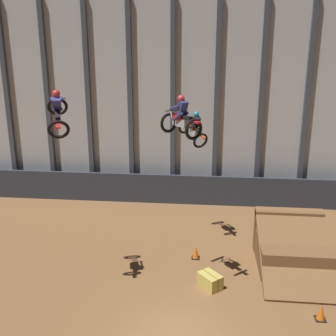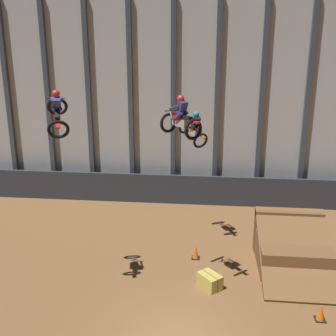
% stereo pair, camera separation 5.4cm
% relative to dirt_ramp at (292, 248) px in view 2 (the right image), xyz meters
% --- Properties ---
extents(arena_back_wall, '(32.00, 0.40, 12.09)m').
position_rel_dirt_ramp_xyz_m(arena_back_wall, '(-4.55, 7.55, 5.31)').
color(arena_back_wall, silver).
rests_on(arena_back_wall, ground_plane).
extents(lower_barrier, '(31.36, 0.20, 1.79)m').
position_rel_dirt_ramp_xyz_m(lower_barrier, '(-4.55, 6.60, 0.16)').
color(lower_barrier, '#2D333D').
rests_on(lower_barrier, ground_plane).
extents(dirt_ramp, '(2.98, 4.32, 2.16)m').
position_rel_dirt_ramp_xyz_m(dirt_ramp, '(0.00, 0.00, 0.00)').
color(dirt_ramp, brown).
rests_on(dirt_ramp, ground_plane).
extents(rider_bike_left_air, '(1.28, 1.88, 1.69)m').
position_rel_dirt_ramp_xyz_m(rider_bike_left_air, '(-8.85, -2.70, 6.06)').
color(rider_bike_left_air, black).
extents(rider_bike_center_air, '(1.57, 1.62, 1.45)m').
position_rel_dirt_ramp_xyz_m(rider_bike_center_air, '(-4.66, -2.17, 5.80)').
color(rider_bike_center_air, black).
extents(rider_bike_right_air, '(1.52, 1.79, 1.64)m').
position_rel_dirt_ramp_xyz_m(rider_bike_right_air, '(-4.37, 1.88, 4.73)').
color(rider_bike_right_air, black).
extents(traffic_cone_near_ramp, '(0.36, 0.36, 0.58)m').
position_rel_dirt_ramp_xyz_m(traffic_cone_near_ramp, '(0.27, -3.74, -0.45)').
color(traffic_cone_near_ramp, black).
rests_on(traffic_cone_near_ramp, ground_plane).
extents(traffic_cone_arena_edge, '(0.36, 0.36, 0.58)m').
position_rel_dirt_ramp_xyz_m(traffic_cone_arena_edge, '(-4.11, 0.03, -0.45)').
color(traffic_cone_arena_edge, black).
rests_on(traffic_cone_arena_edge, ground_plane).
extents(hay_bale_trackside, '(1.04, 1.07, 0.57)m').
position_rel_dirt_ramp_xyz_m(hay_bale_trackside, '(-3.48, -2.18, -0.45)').
color(hay_bale_trackside, '#CCB751').
rests_on(hay_bale_trackside, ground_plane).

